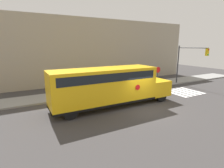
{
  "coord_description": "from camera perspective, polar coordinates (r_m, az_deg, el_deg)",
  "views": [
    {
      "loc": [
        -8.67,
        -10.58,
        5.0
      ],
      "look_at": [
        -1.72,
        2.26,
        1.78
      ],
      "focal_mm": 28.0,
      "sensor_mm": 36.0,
      "label": 1
    }
  ],
  "objects": [
    {
      "name": "ground_plane",
      "position": [
        14.57,
        10.32,
        -7.83
      ],
      "size": [
        60.0,
        60.0,
        0.0
      ],
      "primitive_type": "plane",
      "color": "#3A3838"
    },
    {
      "name": "building_backdrop",
      "position": [
        25.14,
        -8.4,
        10.58
      ],
      "size": [
        32.0,
        4.0,
        8.47
      ],
      "color": "#9E937F",
      "rests_on": "ground"
    },
    {
      "name": "school_bus",
      "position": [
        14.26,
        -0.95,
        -0.36
      ],
      "size": [
        10.62,
        2.57,
        3.23
      ],
      "color": "yellow",
      "rests_on": "ground"
    },
    {
      "name": "traffic_light",
      "position": [
        23.61,
        23.43,
        7.5
      ],
      "size": [
        0.28,
        4.11,
        4.99
      ],
      "color": "#38383A",
      "rests_on": "ground"
    },
    {
      "name": "crosswalk_stripes",
      "position": [
        20.82,
        22.35,
        -2.39
      ],
      "size": [
        3.3,
        3.2,
        0.01
      ],
      "color": "white",
      "rests_on": "ground"
    },
    {
      "name": "sidewalk_strip",
      "position": [
        19.78,
        -1.48,
        -1.97
      ],
      "size": [
        44.0,
        3.0,
        0.15
      ],
      "color": "gray",
      "rests_on": "ground"
    },
    {
      "name": "stop_sign",
      "position": [
        22.37,
        14.7,
        3.38
      ],
      "size": [
        0.73,
        0.1,
        2.44
      ],
      "color": "#38383A",
      "rests_on": "ground"
    }
  ]
}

